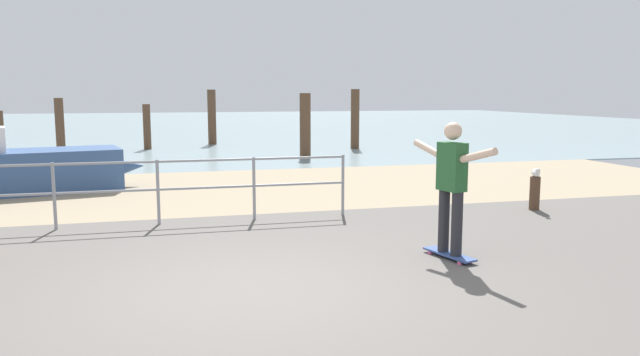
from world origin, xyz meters
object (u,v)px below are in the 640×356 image
at_px(skateboard, 449,254).
at_px(skateboarder, 452,180).
at_px(sailboat, 17,169).
at_px(bollard_short, 535,194).
at_px(seagull, 536,173).

relative_size(skateboard, skateboarder, 0.50).
relative_size(sailboat, bollard_short, 8.28).
distance_m(sailboat, bollard_short, 10.29).
height_order(skateboard, seagull, seagull).
bearing_deg(seagull, sailboat, 154.98).
distance_m(sailboat, skateboard, 9.40).
height_order(sailboat, skateboarder, sailboat).
bearing_deg(skateboard, sailboat, 132.92).
bearing_deg(sailboat, seagull, -25.02).
distance_m(sailboat, skateboarder, 9.41).
bearing_deg(bollard_short, skateboarder, -139.06).
relative_size(sailboat, skateboarder, 3.08).
relative_size(bollard_short, seagull, 1.33).
height_order(skateboarder, seagull, skateboarder).
xyz_separation_m(sailboat, skateboarder, (6.40, -6.88, 0.50)).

